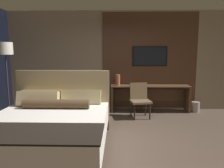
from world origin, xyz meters
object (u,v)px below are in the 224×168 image
object	(u,v)px
tv	(150,56)
desk_chair	(139,97)
desk	(150,93)
vase_tall	(118,80)
waste_bin	(195,107)
bed	(49,130)
floor_lamp	(6,55)

from	to	relation	value
tv	desk_chair	xyz separation A→B (m)	(-0.34, -0.78, -1.02)
desk	desk_chair	size ratio (longest dim) A/B	2.49
vase_tall	desk	bearing A→B (deg)	1.96
vase_tall	waste_bin	xyz separation A→B (m)	(2.17, -0.05, -0.74)
vase_tall	waste_bin	world-z (taller)	vase_tall
tv	waste_bin	xyz separation A→B (m)	(1.27, -0.26, -1.39)
bed	desk_chair	world-z (taller)	bed
desk	vase_tall	size ratio (longest dim) A/B	7.22
floor_lamp	waste_bin	xyz separation A→B (m)	(4.77, 0.94, -1.44)
desk_chair	floor_lamp	xyz separation A→B (m)	(-3.15, -0.43, 1.07)
desk	vase_tall	world-z (taller)	vase_tall
desk_chair	waste_bin	world-z (taller)	desk_chair
vase_tall	waste_bin	distance (m)	2.29
floor_lamp	vase_tall	size ratio (longest dim) A/B	6.22
desk	vase_tall	xyz separation A→B (m)	(-0.90, -0.03, 0.37)
waste_bin	floor_lamp	bearing A→B (deg)	-168.79
desk_chair	vase_tall	xyz separation A→B (m)	(-0.55, 0.57, 0.37)
bed	floor_lamp	size ratio (longest dim) A/B	1.20
desk	waste_bin	distance (m)	1.32
floor_lamp	bed	bearing A→B (deg)	-46.90
bed	desk_chair	bearing A→B (deg)	49.03
desk	floor_lamp	world-z (taller)	floor_lamp
waste_bin	tv	bearing A→B (deg)	168.37
vase_tall	waste_bin	size ratio (longest dim) A/B	1.07
bed	vase_tall	distance (m)	2.84
desk_chair	waste_bin	xyz separation A→B (m)	(1.61, 0.51, -0.37)
bed	desk_chair	distance (m)	2.62
desk_chair	vase_tall	bearing A→B (deg)	124.57
waste_bin	bed	bearing A→B (deg)	-143.20
desk	tv	size ratio (longest dim) A/B	2.23
tv	waste_bin	world-z (taller)	tv
desk_chair	tv	bearing A→B (deg)	56.26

